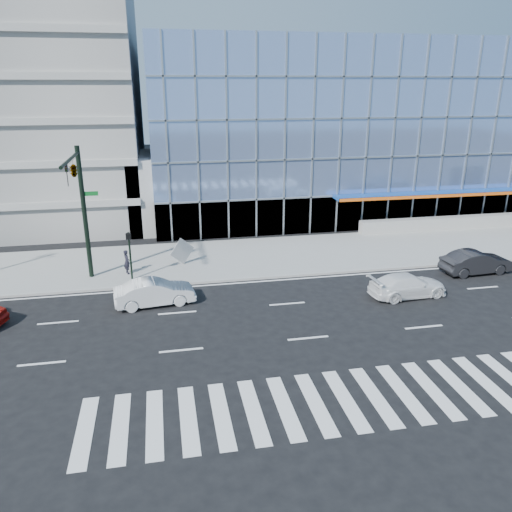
# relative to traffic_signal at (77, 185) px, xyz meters

# --- Properties ---
(ground) EXTENTS (160.00, 160.00, 0.00)m
(ground) POSITION_rel_traffic_signal_xyz_m (11.00, -4.57, -6.16)
(ground) COLOR black
(ground) RESTS_ON ground
(sidewalk) EXTENTS (120.00, 8.00, 0.15)m
(sidewalk) POSITION_rel_traffic_signal_xyz_m (11.00, 3.43, -6.09)
(sidewalk) COLOR gray
(sidewalk) RESTS_ON ground
(theatre_building) EXTENTS (42.00, 26.00, 15.00)m
(theatre_building) POSITION_rel_traffic_signal_xyz_m (25.00, 21.43, 1.34)
(theatre_building) COLOR #7E9BD2
(theatre_building) RESTS_ON ground
(parking_garage) EXTENTS (24.00, 24.00, 20.00)m
(parking_garage) POSITION_rel_traffic_signal_xyz_m (-9.00, 21.43, 3.84)
(parking_garage) COLOR gray
(parking_garage) RESTS_ON ground
(ramp_block) EXTENTS (6.00, 8.00, 6.00)m
(ramp_block) POSITION_rel_traffic_signal_xyz_m (5.00, 13.43, -3.16)
(ramp_block) COLOR gray
(ramp_block) RESTS_ON ground
(traffic_signal) EXTENTS (1.14, 5.74, 8.00)m
(traffic_signal) POSITION_rel_traffic_signal_xyz_m (0.00, 0.00, 0.00)
(traffic_signal) COLOR black
(traffic_signal) RESTS_ON sidewalk
(ped_signal_post) EXTENTS (0.30, 0.33, 3.00)m
(ped_signal_post) POSITION_rel_traffic_signal_xyz_m (2.50, 0.37, -4.02)
(ped_signal_post) COLOR black
(ped_signal_post) RESTS_ON sidewalk
(white_suv) EXTENTS (4.67, 2.22, 1.31)m
(white_suv) POSITION_rel_traffic_signal_xyz_m (17.98, -4.83, -5.51)
(white_suv) COLOR white
(white_suv) RESTS_ON ground
(white_sedan) EXTENTS (4.48, 2.03, 1.43)m
(white_sedan) POSITION_rel_traffic_signal_xyz_m (3.88, -3.25, -5.45)
(white_sedan) COLOR silver
(white_sedan) RESTS_ON ground
(dark_sedan) EXTENTS (4.58, 1.83, 1.48)m
(dark_sedan) POSITION_rel_traffic_signal_xyz_m (23.98, -2.27, -5.42)
(dark_sedan) COLOR black
(dark_sedan) RESTS_ON ground
(pedestrian) EXTENTS (0.56, 0.66, 1.54)m
(pedestrian) POSITION_rel_traffic_signal_xyz_m (2.18, 1.53, -5.24)
(pedestrian) COLOR black
(pedestrian) RESTS_ON sidewalk
(tilted_panel) EXTENTS (1.64, 0.93, 1.83)m
(tilted_panel) POSITION_rel_traffic_signal_xyz_m (5.69, 2.57, -5.10)
(tilted_panel) COLOR #A0A0A0
(tilted_panel) RESTS_ON sidewalk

